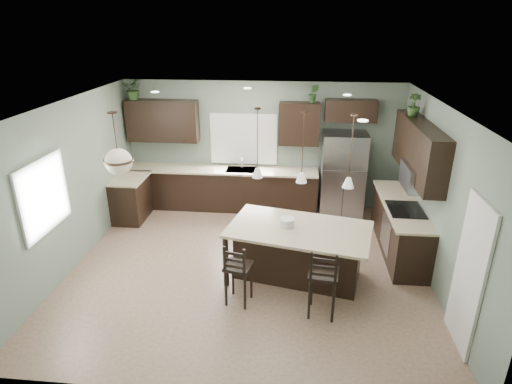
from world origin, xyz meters
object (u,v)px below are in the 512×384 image
object	(u,v)px
kitchen_island	(298,253)
plant_back_left	(133,89)
bar_stool_right	(323,281)
refrigerator	(342,176)
serving_dish	(287,222)
bar_stool_left	(239,273)

from	to	relation	value
kitchen_island	plant_back_left	size ratio (longest dim) A/B	4.84
kitchen_island	bar_stool_right	size ratio (longest dim) A/B	2.00
refrigerator	serving_dish	distance (m)	2.72
bar_stool_right	bar_stool_left	bearing A→B (deg)	179.63
kitchen_island	bar_stool_left	distance (m)	1.15
serving_dish	bar_stool_left	xyz separation A→B (m)	(-0.68, -0.78, -0.48)
refrigerator	plant_back_left	size ratio (longest dim) A/B	4.02
refrigerator	kitchen_island	xyz separation A→B (m)	(-0.90, -2.53, -0.46)
kitchen_island	serving_dish	world-z (taller)	serving_dish
refrigerator	bar_stool_right	size ratio (longest dim) A/B	1.67
serving_dish	plant_back_left	distance (m)	4.66
refrigerator	bar_stool_right	world-z (taller)	refrigerator
serving_dish	bar_stool_right	world-z (taller)	bar_stool_right
refrigerator	plant_back_left	world-z (taller)	plant_back_left
refrigerator	kitchen_island	world-z (taller)	refrigerator
kitchen_island	serving_dish	size ratio (longest dim) A/B	9.26
plant_back_left	bar_stool_left	bearing A→B (deg)	-52.69
bar_stool_left	bar_stool_right	bearing A→B (deg)	4.50
serving_dish	bar_stool_right	size ratio (longest dim) A/B	0.22
bar_stool_left	bar_stool_right	distance (m)	1.24
refrigerator	bar_stool_left	xyz separation A→B (m)	(-1.78, -3.27, -0.41)
serving_dish	plant_back_left	xyz separation A→B (m)	(-3.38, 2.76, 1.63)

